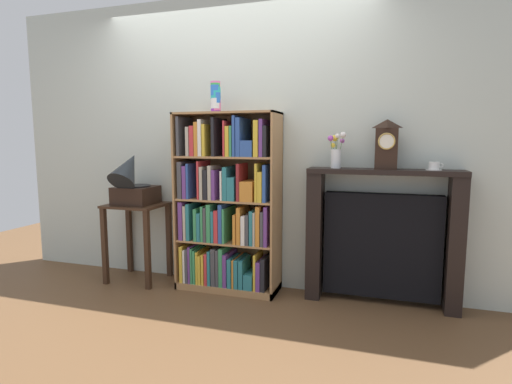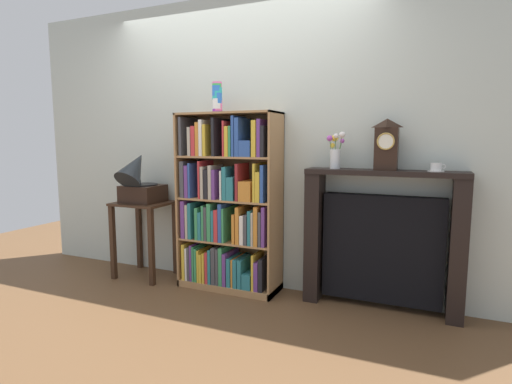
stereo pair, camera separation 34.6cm
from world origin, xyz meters
TOP-DOWN VIEW (x-y plane):
  - ground_plane at (0.00, 0.00)m, footprint 8.00×6.40m
  - wall_back at (0.20, 0.29)m, footprint 5.00×0.08m
  - bookshelf at (-0.01, 0.07)m, footprint 0.91×0.35m
  - cup_stack at (-0.09, 0.05)m, footprint 0.09×0.09m
  - side_table_left at (-0.90, 0.03)m, footprint 0.52×0.44m
  - gramophone at (-0.90, -0.03)m, footprint 0.35×0.47m
  - fireplace_mantel at (1.30, 0.15)m, footprint 1.20×0.24m
  - mantel_clock at (1.31, 0.13)m, footprint 0.17×0.13m
  - flower_vase at (0.92, 0.13)m, footprint 0.15×0.15m
  - teacup_with_saucer at (1.66, 0.13)m, footprint 0.12×0.12m

SIDE VIEW (x-z plane):
  - ground_plane at x=0.00m, z-range -0.02..0.00m
  - side_table_left at x=-0.90m, z-range 0.16..0.90m
  - fireplace_mantel at x=1.30m, z-range -0.01..1.09m
  - bookshelf at x=-0.01m, z-range -0.08..1.49m
  - gramophone at x=-0.90m, z-range 0.68..1.22m
  - teacup_with_saucer at x=1.66m, z-range 1.10..1.16m
  - flower_vase at x=0.92m, z-range 1.09..1.38m
  - mantel_clock at x=1.31m, z-range 1.10..1.49m
  - wall_back at x=0.20m, z-range 0.00..2.60m
  - cup_stack at x=-0.09m, z-range 1.57..1.82m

